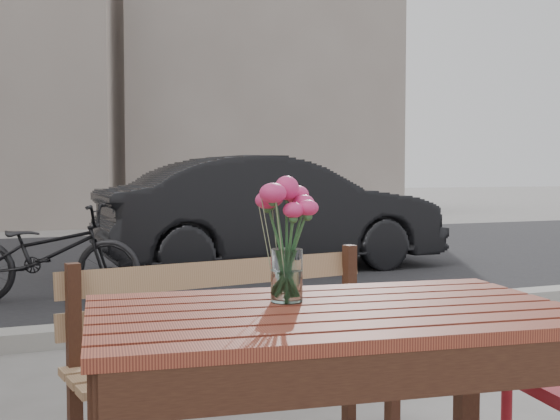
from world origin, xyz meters
name	(u,v)px	position (x,y,z in m)	size (l,w,h in m)	color
street	(115,287)	(0.00, 5.06, 0.03)	(30.00, 8.12, 0.12)	black
backdrop_buildings	(56,59)	(0.17, 14.40, 3.60)	(15.50, 4.00, 8.00)	gray
main_table	(332,356)	(-0.20, -0.14, 0.66)	(1.36, 0.90, 0.79)	#592017
main_bench	(234,332)	(-0.16, 0.83, 0.51)	(1.40, 0.60, 0.84)	#97704E
main_vase	(287,224)	(-0.28, -0.02, 1.01)	(0.19, 0.19, 0.35)	white
parked_car	(272,213)	(1.94, 5.86, 0.66)	(1.40, 4.02, 1.32)	black
bicycle	(46,254)	(-0.66, 4.60, 0.43)	(0.58, 1.66, 0.87)	black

